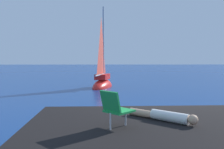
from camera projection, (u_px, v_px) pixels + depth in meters
ground_plane at (157, 125)px, 9.05m from camera, size 160.00×160.00×0.00m
shore_ledge at (171, 145)px, 5.60m from camera, size 6.59×4.22×0.98m
boulder_seaward at (208, 132)px, 8.21m from camera, size 1.58×1.74×1.14m
sailboat_near at (102, 82)px, 20.53m from camera, size 2.19×4.03×7.30m
person_sunbather at (164, 116)px, 5.76m from camera, size 1.40×1.27×0.25m
beach_chair at (115, 107)px, 5.13m from camera, size 0.76×0.76×0.80m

